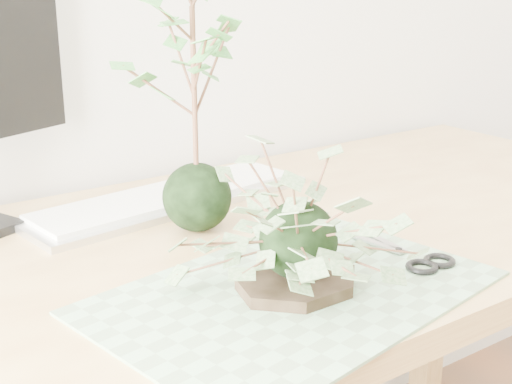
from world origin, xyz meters
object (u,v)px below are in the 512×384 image
(ivy_kokedama, at_px, (299,205))
(keyboard, at_px, (169,198))
(maple_kokedama, at_px, (192,25))
(desk, at_px, (265,285))

(ivy_kokedama, height_order, keyboard, ivy_kokedama)
(maple_kokedama, relative_size, keyboard, 0.83)
(maple_kokedama, xyz_separation_m, keyboard, (0.02, 0.13, -0.29))
(ivy_kokedama, bearing_deg, keyboard, 85.24)
(desk, relative_size, ivy_kokedama, 4.75)
(desk, height_order, keyboard, keyboard)
(ivy_kokedama, relative_size, maple_kokedama, 0.78)
(keyboard, bearing_deg, desk, -81.98)
(keyboard, bearing_deg, ivy_kokedama, -101.95)
(desk, xyz_separation_m, ivy_kokedama, (-0.09, -0.19, 0.20))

